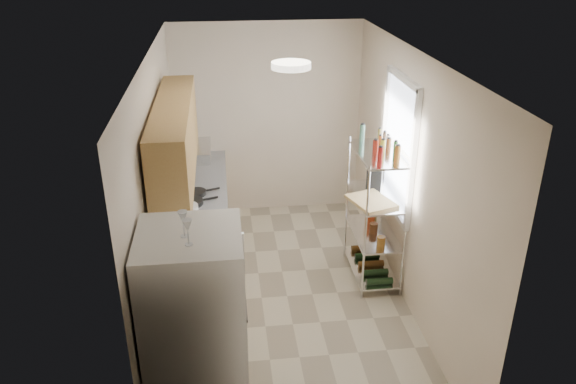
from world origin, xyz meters
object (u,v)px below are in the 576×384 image
(frying_pan_large, at_px, (190,202))
(cutting_board, at_px, (371,201))
(rice_cooker, at_px, (187,215))
(espresso_machine, at_px, (374,177))
(refrigerator, at_px, (197,338))

(frying_pan_large, bearing_deg, cutting_board, -30.78)
(rice_cooker, relative_size, espresso_machine, 0.97)
(cutting_board, bearing_deg, refrigerator, -134.62)
(refrigerator, xyz_separation_m, frying_pan_large, (-0.13, 2.23, 0.05))
(rice_cooker, distance_m, frying_pan_large, 0.45)
(refrigerator, distance_m, cutting_board, 2.54)
(cutting_board, bearing_deg, frying_pan_large, 167.45)
(rice_cooker, xyz_separation_m, cutting_board, (1.92, 0.01, 0.03))
(frying_pan_large, relative_size, espresso_machine, 1.15)
(cutting_board, relative_size, espresso_machine, 1.94)
(refrigerator, distance_m, espresso_machine, 2.92)
(espresso_machine, bearing_deg, rice_cooker, -158.83)
(rice_cooker, height_order, cutting_board, rice_cooker)
(frying_pan_large, bearing_deg, refrigerator, -104.90)
(refrigerator, xyz_separation_m, rice_cooker, (-0.14, 1.79, 0.12))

